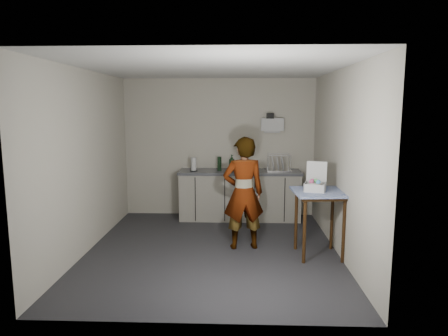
{
  "coord_description": "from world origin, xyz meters",
  "views": [
    {
      "loc": [
        0.38,
        -5.57,
        2.07
      ],
      "look_at": [
        0.15,
        0.45,
        1.15
      ],
      "focal_mm": 32.0,
      "sensor_mm": 36.0,
      "label": 1
    }
  ],
  "objects_px": {
    "soda_can": "(244,167)",
    "kitchen_counter": "(240,196)",
    "side_table": "(320,199)",
    "standing_man": "(243,193)",
    "paper_towel": "(194,165)",
    "bakery_box": "(315,184)",
    "soap_bottle": "(232,163)",
    "dark_bottle": "(219,164)",
    "dish_rack": "(278,167)"
  },
  "relations": [
    {
      "from": "side_table",
      "to": "soda_can",
      "type": "xyz_separation_m",
      "value": [
        -1.02,
        1.88,
        0.17
      ]
    },
    {
      "from": "standing_man",
      "to": "soda_can",
      "type": "relative_size",
      "value": 11.88
    },
    {
      "from": "soda_can",
      "to": "kitchen_counter",
      "type": "bearing_deg",
      "value": -161.76
    },
    {
      "from": "paper_towel",
      "to": "bakery_box",
      "type": "distance_m",
      "value": 2.56
    },
    {
      "from": "kitchen_counter",
      "to": "paper_towel",
      "type": "bearing_deg",
      "value": -174.03
    },
    {
      "from": "kitchen_counter",
      "to": "bakery_box",
      "type": "relative_size",
      "value": 5.72
    },
    {
      "from": "soda_can",
      "to": "bakery_box",
      "type": "bearing_deg",
      "value": -62.89
    },
    {
      "from": "paper_towel",
      "to": "dish_rack",
      "type": "height_order",
      "value": "dish_rack"
    },
    {
      "from": "kitchen_counter",
      "to": "soda_can",
      "type": "bearing_deg",
      "value": 18.24
    },
    {
      "from": "side_table",
      "to": "dish_rack",
      "type": "bearing_deg",
      "value": 97.96
    },
    {
      "from": "soap_bottle",
      "to": "soda_can",
      "type": "xyz_separation_m",
      "value": [
        0.23,
        0.08,
        -0.08
      ]
    },
    {
      "from": "kitchen_counter",
      "to": "side_table",
      "type": "bearing_deg",
      "value": -59.28
    },
    {
      "from": "soda_can",
      "to": "dark_bottle",
      "type": "xyz_separation_m",
      "value": [
        -0.46,
        -0.05,
        0.06
      ]
    },
    {
      "from": "side_table",
      "to": "bakery_box",
      "type": "xyz_separation_m",
      "value": [
        -0.07,
        0.02,
        0.21
      ]
    },
    {
      "from": "soap_bottle",
      "to": "bakery_box",
      "type": "xyz_separation_m",
      "value": [
        1.18,
        -1.78,
        -0.05
      ]
    },
    {
      "from": "soap_bottle",
      "to": "dark_bottle",
      "type": "height_order",
      "value": "soap_bottle"
    },
    {
      "from": "kitchen_counter",
      "to": "bakery_box",
      "type": "height_order",
      "value": "bakery_box"
    },
    {
      "from": "bakery_box",
      "to": "dark_bottle",
      "type": "bearing_deg",
      "value": 145.16
    },
    {
      "from": "standing_man",
      "to": "kitchen_counter",
      "type": "bearing_deg",
      "value": -98.39
    },
    {
      "from": "dark_bottle",
      "to": "soap_bottle",
      "type": "bearing_deg",
      "value": -5.88
    },
    {
      "from": "dish_rack",
      "to": "bakery_box",
      "type": "relative_size",
      "value": 1.12
    },
    {
      "from": "side_table",
      "to": "standing_man",
      "type": "bearing_deg",
      "value": 161.01
    },
    {
      "from": "kitchen_counter",
      "to": "standing_man",
      "type": "height_order",
      "value": "standing_man"
    },
    {
      "from": "standing_man",
      "to": "dish_rack",
      "type": "bearing_deg",
      "value": -122.73
    },
    {
      "from": "standing_man",
      "to": "dish_rack",
      "type": "xyz_separation_m",
      "value": [
        0.66,
        1.58,
        0.15
      ]
    },
    {
      "from": "side_table",
      "to": "standing_man",
      "type": "distance_m",
      "value": 1.09
    },
    {
      "from": "side_table",
      "to": "dark_bottle",
      "type": "xyz_separation_m",
      "value": [
        -1.48,
        1.83,
        0.23
      ]
    },
    {
      "from": "paper_towel",
      "to": "kitchen_counter",
      "type": "bearing_deg",
      "value": 5.97
    },
    {
      "from": "side_table",
      "to": "kitchen_counter",
      "type": "bearing_deg",
      "value": 116.74
    },
    {
      "from": "kitchen_counter",
      "to": "dish_rack",
      "type": "height_order",
      "value": "dish_rack"
    },
    {
      "from": "dish_rack",
      "to": "standing_man",
      "type": "bearing_deg",
      "value": -112.54
    },
    {
      "from": "kitchen_counter",
      "to": "bakery_box",
      "type": "distance_m",
      "value": 2.18
    },
    {
      "from": "standing_man",
      "to": "dark_bottle",
      "type": "height_order",
      "value": "standing_man"
    },
    {
      "from": "soda_can",
      "to": "dish_rack",
      "type": "distance_m",
      "value": 0.63
    },
    {
      "from": "kitchen_counter",
      "to": "standing_man",
      "type": "distance_m",
      "value": 1.62
    },
    {
      "from": "side_table",
      "to": "dark_bottle",
      "type": "bearing_deg",
      "value": 125.01
    },
    {
      "from": "standing_man",
      "to": "bakery_box",
      "type": "relative_size",
      "value": 4.22
    },
    {
      "from": "soap_bottle",
      "to": "paper_towel",
      "type": "bearing_deg",
      "value": -176.75
    },
    {
      "from": "soap_bottle",
      "to": "kitchen_counter",
      "type": "bearing_deg",
      "value": 18.17
    },
    {
      "from": "side_table",
      "to": "standing_man",
      "type": "height_order",
      "value": "standing_man"
    },
    {
      "from": "standing_man",
      "to": "paper_towel",
      "type": "distance_m",
      "value": 1.74
    },
    {
      "from": "side_table",
      "to": "paper_towel",
      "type": "relative_size",
      "value": 3.69
    },
    {
      "from": "standing_man",
      "to": "bakery_box",
      "type": "distance_m",
      "value": 1.03
    },
    {
      "from": "side_table",
      "to": "bakery_box",
      "type": "distance_m",
      "value": 0.22
    },
    {
      "from": "standing_man",
      "to": "soda_can",
      "type": "distance_m",
      "value": 1.6
    },
    {
      "from": "kitchen_counter",
      "to": "standing_man",
      "type": "relative_size",
      "value": 1.36
    },
    {
      "from": "soap_bottle",
      "to": "soda_can",
      "type": "distance_m",
      "value": 0.25
    },
    {
      "from": "dish_rack",
      "to": "soda_can",
      "type": "bearing_deg",
      "value": 178.77
    },
    {
      "from": "soap_bottle",
      "to": "dark_bottle",
      "type": "distance_m",
      "value": 0.23
    },
    {
      "from": "paper_towel",
      "to": "bakery_box",
      "type": "relative_size",
      "value": 0.64
    }
  ]
}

